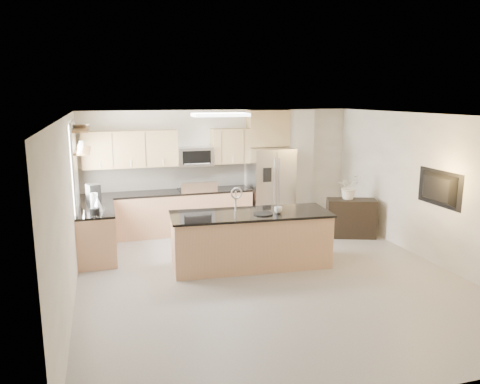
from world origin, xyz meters
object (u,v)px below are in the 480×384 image
object	(u,v)px
flower_vase	(349,181)
kettle	(98,204)
coffee_maker	(94,195)
bowl	(80,125)
blender	(94,205)
island	(251,239)
cup	(278,210)
platter	(263,214)
range	(197,210)
microwave	(195,156)
refrigerator	(270,188)
television	(435,189)
credenza	(351,218)

from	to	relation	value
flower_vase	kettle	bearing A→B (deg)	-178.79
coffee_maker	flower_vase	xyz separation A→B (m)	(5.05, -0.40, 0.08)
bowl	flower_vase	size ratio (longest dim) A/B	0.53
blender	bowl	distance (m)	1.50
island	cup	bearing A→B (deg)	-13.51
kettle	coffee_maker	xyz separation A→B (m)	(-0.07, 0.50, 0.06)
blender	coffee_maker	world-z (taller)	coffee_maker
platter	blender	distance (m)	2.86
range	microwave	size ratio (longest dim) A/B	1.50
refrigerator	flower_vase	xyz separation A→B (m)	(1.29, -1.16, 0.29)
island	range	bearing A→B (deg)	105.99
platter	kettle	distance (m)	2.91
cup	television	size ratio (longest dim) A/B	0.13
cup	credenza	bearing A→B (deg)	29.07
microwave	flower_vase	world-z (taller)	microwave
bowl	television	xyz separation A→B (m)	(5.76, -2.27, -1.04)
microwave	refrigerator	distance (m)	1.82
blender	coffee_maker	bearing A→B (deg)	91.50
island	blender	world-z (taller)	island
island	flower_vase	world-z (taller)	flower_vase
range	kettle	world-z (taller)	kettle
refrigerator	blender	xyz separation A→B (m)	(-3.73, -1.52, 0.19)
coffee_maker	platter	bearing A→B (deg)	-30.98
microwave	blender	size ratio (longest dim) A/B	2.03
cup	flower_vase	size ratio (longest dim) A/B	0.18
television	platter	bearing A→B (deg)	76.83
bowl	island	bearing A→B (deg)	-27.96
blender	television	size ratio (longest dim) A/B	0.35
flower_vase	television	world-z (taller)	television
refrigerator	island	world-z (taller)	refrigerator
coffee_maker	television	size ratio (longest dim) A/B	0.36
platter	kettle	size ratio (longest dim) A/B	1.22
microwave	coffee_maker	bearing A→B (deg)	-156.10
range	platter	size ratio (longest dim) A/B	3.42
refrigerator	flower_vase	bearing A→B (deg)	-41.77
coffee_maker	island	bearing A→B (deg)	-30.11
credenza	coffee_maker	distance (m)	5.16
blender	flower_vase	world-z (taller)	flower_vase
credenza	coffee_maker	bearing A→B (deg)	-165.84
island	platter	size ratio (longest dim) A/B	8.37
coffee_maker	blender	bearing A→B (deg)	-88.50
cup	flower_vase	bearing A→B (deg)	31.25
kettle	bowl	world-z (taller)	bowl
blender	television	bearing A→B (deg)	-15.54
platter	credenza	bearing A→B (deg)	26.45
microwave	platter	size ratio (longest dim) A/B	2.28
credenza	cup	bearing A→B (deg)	-131.42
refrigerator	blender	distance (m)	4.04
platter	microwave	bearing A→B (deg)	104.09
refrigerator	kettle	bearing A→B (deg)	-161.11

